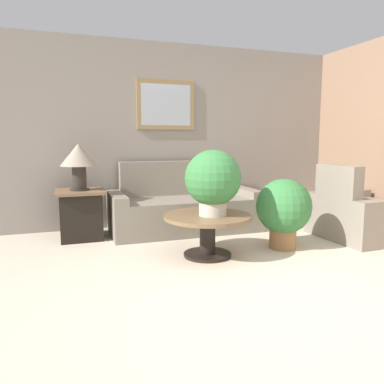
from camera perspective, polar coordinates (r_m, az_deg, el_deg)
ground_plane at (r=3.13m, az=12.43°, el=-15.58°), size 20.00×20.00×0.00m
wall_back at (r=5.54m, az=-3.05°, el=8.67°), size 7.11×0.09×2.60m
couch_main at (r=5.16m, az=-1.30°, el=-2.55°), size 2.00×0.88×0.94m
armchair at (r=5.18m, az=24.12°, el=-3.30°), size 0.99×1.04×0.94m
coffee_table at (r=4.00m, az=2.39°, el=-5.22°), size 0.93×0.93×0.45m
side_table at (r=4.91m, az=-16.57°, el=-3.22°), size 0.59×0.59×0.62m
table_lamp at (r=4.83m, az=-16.90°, el=4.93°), size 0.45×0.45×0.58m
potted_plant_on_table at (r=3.89m, az=3.21°, el=1.84°), size 0.59×0.59×0.69m
potted_plant_floor at (r=4.38m, az=13.79°, el=-2.54°), size 0.63×0.63×0.80m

